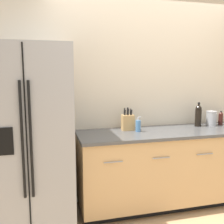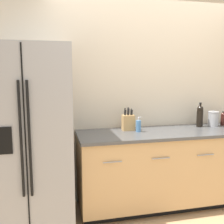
{
  "view_description": "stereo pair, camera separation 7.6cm",
  "coord_description": "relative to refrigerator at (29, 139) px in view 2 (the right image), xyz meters",
  "views": [
    {
      "loc": [
        -1.27,
        -1.89,
        1.61
      ],
      "look_at": [
        -0.55,
        0.9,
        1.18
      ],
      "focal_mm": 42.0,
      "sensor_mm": 36.0,
      "label": 1
    },
    {
      "loc": [
        -1.2,
        -1.91,
        1.61
      ],
      "look_at": [
        -0.55,
        0.9,
        1.18
      ],
      "focal_mm": 42.0,
      "sensor_mm": 36.0,
      "label": 2
    }
  ],
  "objects": [
    {
      "name": "counter_unit",
      "position": [
        1.61,
        0.08,
        -0.47
      ],
      "size": [
        2.23,
        0.64,
        0.93
      ],
      "color": "black",
      "rests_on": "ground_plane"
    },
    {
      "name": "knife_block",
      "position": [
        1.12,
        0.22,
        0.09
      ],
      "size": [
        0.14,
        0.1,
        0.28
      ],
      "color": "tan",
      "rests_on": "counter_unit"
    },
    {
      "name": "steel_canister",
      "position": [
        2.26,
        0.21,
        0.09
      ],
      "size": [
        0.14,
        0.14,
        0.21
      ],
      "color": "#A3A3A5",
      "rests_on": "counter_unit"
    },
    {
      "name": "wall_back",
      "position": [
        1.44,
        0.42,
        0.36
      ],
      "size": [
        10.0,
        0.05,
        2.6
      ],
      "color": "beige",
      "rests_on": "ground_plane"
    },
    {
      "name": "soap_dispenser",
      "position": [
        1.21,
        0.11,
        0.06
      ],
      "size": [
        0.06,
        0.06,
        0.18
      ],
      "color": "#4C7FB2",
      "rests_on": "counter_unit"
    },
    {
      "name": "refrigerator",
      "position": [
        0.0,
        0.0,
        0.0
      ],
      "size": [
        0.84,
        0.81,
        1.88
      ],
      "color": "#9E9EA0",
      "rests_on": "ground_plane"
    },
    {
      "name": "oil_bottle",
      "position": [
        2.42,
        0.24,
        0.08
      ],
      "size": [
        0.06,
        0.06,
        0.18
      ],
      "color": "#3D1914",
      "rests_on": "counter_unit"
    },
    {
      "name": "wine_bottle",
      "position": [
        2.07,
        0.22,
        0.13
      ],
      "size": [
        0.08,
        0.08,
        0.31
      ],
      "color": "black",
      "rests_on": "counter_unit"
    }
  ]
}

